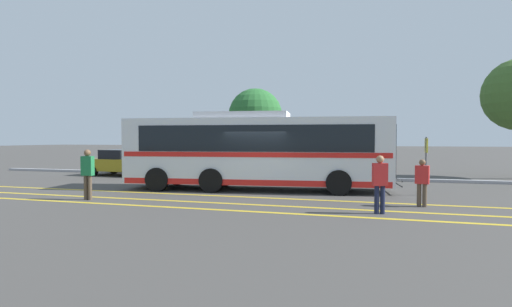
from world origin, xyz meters
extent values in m
plane|color=#423F3D|center=(0.00, 0.00, 0.00)|extent=(220.00, 220.00, 0.00)
cube|color=gold|center=(-0.31, -1.75, 0.00)|extent=(31.19, 0.20, 0.01)
cube|color=gold|center=(-0.31, -3.36, 0.00)|extent=(31.19, 0.20, 0.01)
cube|color=gold|center=(-0.31, -4.59, 0.00)|extent=(31.19, 0.20, 0.01)
cube|color=#99999E|center=(-0.31, 5.94, 0.07)|extent=(39.19, 0.36, 0.15)
cube|color=silver|center=(-0.31, 0.45, 1.70)|extent=(11.40, 3.75, 2.76)
cube|color=black|center=(-0.31, 0.45, 2.23)|extent=(9.85, 3.61, 1.08)
cube|color=red|center=(-0.31, 0.45, 1.57)|extent=(11.19, 3.77, 0.20)
cube|color=red|center=(-0.31, 0.45, 0.44)|extent=(11.18, 3.76, 0.24)
cube|color=black|center=(5.27, 1.11, 1.75)|extent=(0.29, 2.15, 2.05)
cube|color=black|center=(5.27, 1.11, 2.93)|extent=(0.24, 1.71, 0.24)
cube|color=silver|center=(-0.86, 0.38, 3.21)|extent=(4.12, 2.41, 0.27)
cube|color=black|center=(5.55, 1.14, 0.55)|extent=(0.26, 1.83, 0.04)
cube|color=black|center=(5.55, 1.14, 0.35)|extent=(0.26, 1.83, 0.04)
cylinder|color=black|center=(3.00, 2.03, 0.50)|extent=(1.03, 0.40, 1.00)
cylinder|color=black|center=(3.28, -0.31, 0.50)|extent=(1.03, 0.40, 1.00)
cylinder|color=black|center=(-2.11, 1.42, 0.50)|extent=(1.03, 0.40, 1.00)
cylinder|color=black|center=(-1.84, -0.92, 0.50)|extent=(1.03, 0.40, 1.00)
cylinder|color=black|center=(-4.45, 1.15, 0.50)|extent=(1.03, 0.40, 1.00)
cylinder|color=black|center=(-4.17, -1.19, 0.50)|extent=(1.03, 0.40, 1.00)
cube|color=olive|center=(-10.07, 4.63, 0.66)|extent=(4.06, 2.20, 0.71)
cube|color=black|center=(-10.17, 4.64, 1.28)|extent=(1.77, 1.81, 0.54)
cylinder|color=black|center=(-8.79, 5.46, 0.30)|extent=(0.61, 0.24, 0.60)
cylinder|color=black|center=(-8.92, 3.64, 0.30)|extent=(0.61, 0.24, 0.60)
cylinder|color=black|center=(-11.22, 5.63, 0.30)|extent=(0.61, 0.24, 0.60)
cylinder|color=black|center=(-11.35, 3.81, 0.30)|extent=(0.61, 0.24, 0.60)
cube|color=#335B33|center=(-4.72, 4.16, 0.62)|extent=(4.04, 2.00, 0.64)
cube|color=black|center=(-4.82, 4.16, 1.23)|extent=(1.73, 1.68, 0.58)
cylinder|color=black|center=(-3.45, 4.97, 0.30)|extent=(0.61, 0.23, 0.60)
cylinder|color=black|center=(-3.53, 3.24, 0.30)|extent=(0.61, 0.23, 0.60)
cylinder|color=black|center=(-5.91, 5.08, 0.30)|extent=(0.61, 0.23, 0.60)
cylinder|color=black|center=(-5.98, 3.34, 0.30)|extent=(0.61, 0.23, 0.60)
cylinder|color=brown|center=(-5.27, -4.00, 0.44)|extent=(0.14, 0.14, 0.89)
cylinder|color=brown|center=(-5.44, -4.01, 0.44)|extent=(0.14, 0.14, 0.89)
cube|color=#1E723F|center=(-5.36, -4.01, 1.24)|extent=(0.44, 0.25, 0.70)
sphere|color=brown|center=(-5.36, -4.01, 1.71)|extent=(0.24, 0.24, 0.24)
cylinder|color=#191E38|center=(4.67, -3.90, 0.42)|extent=(0.14, 0.14, 0.84)
cylinder|color=#191E38|center=(4.83, -3.86, 0.42)|extent=(0.14, 0.14, 0.84)
cube|color=red|center=(4.75, -3.88, 1.17)|extent=(0.46, 0.32, 0.66)
sphere|color=#9E704C|center=(4.75, -3.88, 1.61)|extent=(0.23, 0.23, 0.23)
cylinder|color=brown|center=(6.01, -2.17, 0.37)|extent=(0.14, 0.14, 0.75)
cylinder|color=brown|center=(6.17, -2.21, 0.37)|extent=(0.14, 0.14, 0.75)
cube|color=red|center=(6.09, -2.19, 1.05)|extent=(0.46, 0.32, 0.59)
sphere|color=brown|center=(6.09, -2.19, 1.44)|extent=(0.20, 0.20, 0.20)
cylinder|color=#59595E|center=(6.54, 0.64, 1.14)|extent=(0.07, 0.07, 2.28)
cube|color=yellow|center=(6.54, 0.64, 1.95)|extent=(0.08, 0.40, 0.56)
cylinder|color=#513823|center=(-2.77, 8.70, 1.21)|extent=(0.28, 0.28, 2.42)
sphere|color=#28662D|center=(-2.77, 8.70, 3.72)|extent=(3.48, 3.48, 3.48)
camera|label=1|loc=(4.52, -16.10, 2.21)|focal=28.00mm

